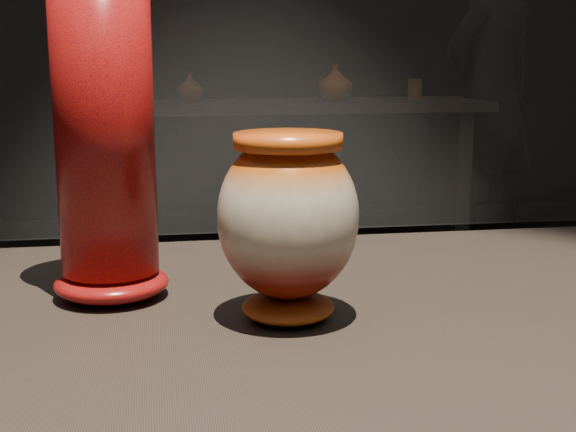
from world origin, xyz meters
name	(u,v)px	position (x,y,z in m)	size (l,w,h in m)	color
main_vase	(288,219)	(-0.12, 0.04, 1.00)	(0.16, 0.16, 0.19)	#6A1309
tall_vase	(104,123)	(-0.30, 0.15, 1.09)	(0.13, 0.13, 0.40)	#B1170B
back_shelf	(301,149)	(0.52, 3.56, 0.64)	(2.00, 0.60, 0.90)	black
back_vase_left	(190,88)	(-0.07, 3.58, 0.97)	(0.14, 0.14, 0.15)	brown
back_vase_mid	(335,83)	(0.70, 3.51, 1.00)	(0.18, 0.18, 0.19)	#6A1309
back_vase_right	(415,89)	(1.16, 3.56, 0.96)	(0.08, 0.08, 0.11)	brown
visitor	(490,97)	(1.66, 3.70, 0.90)	(0.66, 0.43, 1.81)	black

